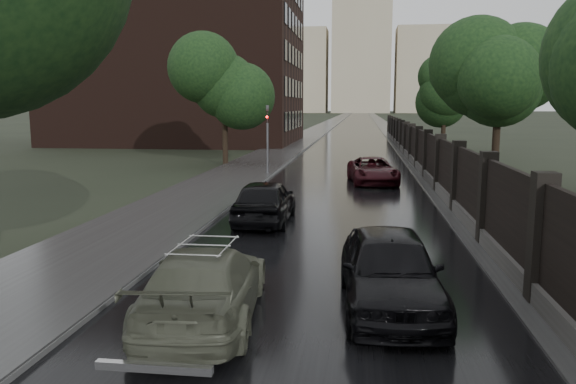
% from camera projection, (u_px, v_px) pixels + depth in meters
% --- Properties ---
extents(road, '(8.00, 420.00, 0.02)m').
position_uv_depth(road, '(359.00, 117.00, 193.26)').
color(road, black).
rests_on(road, ground).
extents(sidewalk_left, '(4.00, 420.00, 0.16)m').
position_uv_depth(sidewalk_left, '(342.00, 117.00, 194.02)').
color(sidewalk_left, '#2D2D2D').
rests_on(sidewalk_left, ground).
extents(verge_right, '(3.00, 420.00, 0.08)m').
position_uv_depth(verge_right, '(375.00, 117.00, 192.55)').
color(verge_right, '#2D2D2D').
rests_on(verge_right, ground).
extents(fence_right, '(0.45, 75.72, 2.70)m').
position_uv_depth(fence_right, '(415.00, 150.00, 37.71)').
color(fence_right, '#383533').
rests_on(fence_right, ground).
extents(tree_left_far, '(4.25, 4.25, 7.39)m').
position_uv_depth(tree_left_far, '(224.00, 86.00, 36.71)').
color(tree_left_far, black).
rests_on(tree_left_far, ground).
extents(tree_right_b, '(4.08, 4.08, 7.01)m').
position_uv_depth(tree_right_b, '(499.00, 85.00, 26.92)').
color(tree_right_b, black).
rests_on(tree_right_b, ground).
extents(tree_right_c, '(4.08, 4.08, 7.01)m').
position_uv_depth(tree_right_c, '(445.00, 93.00, 44.56)').
color(tree_right_c, black).
rests_on(tree_right_c, ground).
extents(traffic_light, '(0.16, 0.32, 4.00)m').
position_uv_depth(traffic_light, '(267.00, 134.00, 31.76)').
color(traffic_light, '#59595E').
rests_on(traffic_light, ground).
extents(brick_building, '(24.00, 18.00, 20.00)m').
position_uv_depth(brick_building, '(181.00, 47.00, 58.82)').
color(brick_building, black).
rests_on(brick_building, ground).
extents(stalinist_tower, '(92.00, 30.00, 159.00)m').
position_uv_depth(stalinist_tower, '(362.00, 39.00, 295.17)').
color(stalinist_tower, tan).
rests_on(stalinist_tower, ground).
extents(volga_sedan, '(2.39, 5.00, 1.41)m').
position_uv_depth(volga_sedan, '(205.00, 285.00, 10.40)').
color(volga_sedan, '#545746').
rests_on(volga_sedan, ground).
extents(hatchback_left, '(1.88, 4.52, 1.53)m').
position_uv_depth(hatchback_left, '(265.00, 201.00, 19.10)').
color(hatchback_left, black).
rests_on(hatchback_left, ground).
extents(car_right_near, '(2.16, 4.75, 1.58)m').
position_uv_depth(car_right_near, '(390.00, 270.00, 11.04)').
color(car_right_near, black).
rests_on(car_right_near, ground).
extents(car_right_far, '(2.84, 5.11, 1.35)m').
position_uv_depth(car_right_far, '(373.00, 170.00, 28.84)').
color(car_right_far, black).
rests_on(car_right_far, ground).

